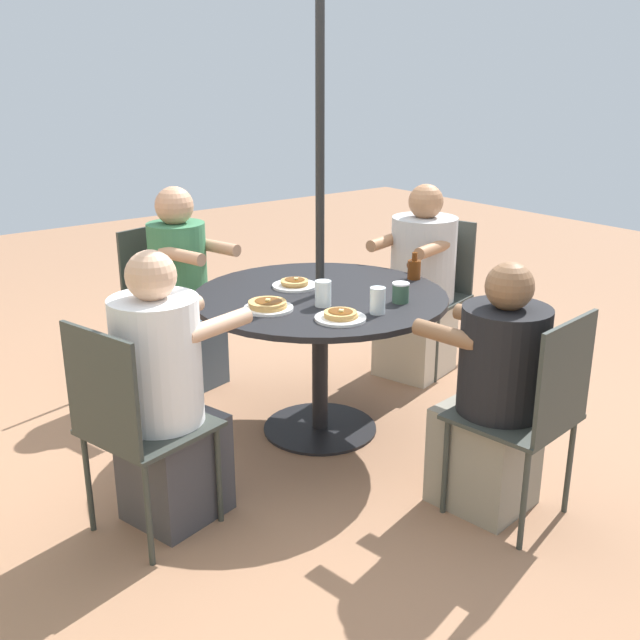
# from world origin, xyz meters

# --- Properties ---
(ground_plane) EXTENTS (12.00, 12.00, 0.00)m
(ground_plane) POSITION_xyz_m (0.00, 0.00, 0.00)
(ground_plane) COLOR #9E7051
(patio_table) EXTENTS (1.26, 1.26, 0.74)m
(patio_table) POSITION_xyz_m (0.00, 0.00, 0.63)
(patio_table) COLOR black
(patio_table) RESTS_ON ground
(umbrella_pole) EXTENTS (0.04, 0.04, 2.37)m
(umbrella_pole) POSITION_xyz_m (0.00, 0.00, 1.18)
(umbrella_pole) COLOR black
(umbrella_pole) RESTS_ON ground
(patio_chair_north) EXTENTS (0.49, 0.49, 0.91)m
(patio_chair_north) POSITION_xyz_m (-1.18, -0.16, 0.52)
(patio_chair_north) COLOR #333833
(patio_chair_north) RESTS_ON ground
(diner_north) EXTENTS (0.53, 0.41, 1.09)m
(diner_north) POSITION_xyz_m (-1.00, -0.13, 0.49)
(diner_north) COLOR gray
(diner_north) RESTS_ON ground
(patio_chair_east) EXTENTS (0.53, 0.53, 0.91)m
(patio_chair_east) POSITION_xyz_m (0.32, -1.15, 0.52)
(patio_chair_east) COLOR #333833
(patio_chair_east) RESTS_ON ground
(diner_east) EXTENTS (0.49, 0.57, 1.16)m
(diner_east) POSITION_xyz_m (0.27, -0.97, 0.52)
(diner_east) COLOR beige
(diner_east) RESTS_ON ground
(patio_chair_south) EXTENTS (0.53, 0.53, 0.91)m
(patio_chair_south) POSITION_xyz_m (1.15, 0.29, 0.52)
(patio_chair_south) COLOR #333833
(patio_chair_south) RESTS_ON ground
(diner_south) EXTENTS (0.54, 0.43, 1.17)m
(diner_south) POSITION_xyz_m (0.98, 0.25, 0.54)
(diner_south) COLOR slate
(diner_south) RESTS_ON ground
(patio_chair_west) EXTENTS (0.53, 0.53, 0.91)m
(patio_chair_west) POSITION_xyz_m (-0.29, 1.15, 0.52)
(patio_chair_west) COLOR #333833
(patio_chair_west) RESTS_ON ground
(diner_west) EXTENTS (0.45, 0.57, 1.16)m
(diner_west) POSITION_xyz_m (-0.25, 0.98, 0.53)
(diner_west) COLOR #3D3D42
(diner_west) RESTS_ON ground
(pancake_plate_a) EXTENTS (0.23, 0.23, 0.05)m
(pancake_plate_a) POSITION_xyz_m (-0.37, 0.17, 0.76)
(pancake_plate_a) COLOR white
(pancake_plate_a) RESTS_ON patio_table
(pancake_plate_b) EXTENTS (0.23, 0.23, 0.05)m
(pancake_plate_b) POSITION_xyz_m (-0.05, 0.34, 0.76)
(pancake_plate_b) COLOR white
(pancake_plate_b) RESTS_ON patio_table
(pancake_plate_c) EXTENTS (0.23, 0.23, 0.05)m
(pancake_plate_c) POSITION_xyz_m (0.18, 0.02, 0.76)
(pancake_plate_c) COLOR white
(pancake_plate_c) RESTS_ON patio_table
(syrup_bottle) EXTENTS (0.09, 0.07, 0.14)m
(syrup_bottle) POSITION_xyz_m (-0.08, -0.57, 0.79)
(syrup_bottle) COLOR #602D0F
(syrup_bottle) RESTS_ON patio_table
(coffee_cup) EXTENTS (0.08, 0.08, 0.10)m
(coffee_cup) POSITION_xyz_m (-0.34, -0.22, 0.79)
(coffee_cup) COLOR #33513D
(coffee_cup) RESTS_ON patio_table
(drinking_glass_a) EXTENTS (0.08, 0.08, 0.12)m
(drinking_glass_a) POSITION_xyz_m (-0.16, 0.11, 0.80)
(drinking_glass_a) COLOR silver
(drinking_glass_a) RESTS_ON patio_table
(drinking_glass_b) EXTENTS (0.07, 0.07, 0.12)m
(drinking_glass_b) POSITION_xyz_m (-0.40, -0.02, 0.80)
(drinking_glass_b) COLOR silver
(drinking_glass_b) RESTS_ON patio_table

